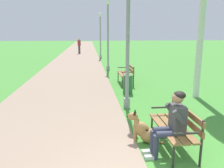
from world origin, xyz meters
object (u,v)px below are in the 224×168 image
(lamp_post_far, at_px, (100,35))
(park_bench_mid, at_px, (127,72))
(person_seated_on_near_bench, at_px, (172,121))
(lamp_post_mid, at_px, (108,34))
(lamp_post_near, at_px, (128,43))
(pedestrian_distant, at_px, (79,46))
(park_bench_near, at_px, (176,124))
(dog_shepherd, at_px, (144,131))
(litter_bin, at_px, (128,84))

(lamp_post_far, bearing_deg, park_bench_mid, -86.43)
(person_seated_on_near_bench, relative_size, lamp_post_far, 0.32)
(lamp_post_mid, relative_size, lamp_post_far, 1.07)
(lamp_post_near, bearing_deg, person_seated_on_near_bench, -83.16)
(person_seated_on_near_bench, xyz_separation_m, pedestrian_distant, (-2.42, 21.20, 0.16))
(pedestrian_distant, bearing_deg, lamp_post_far, -67.09)
(park_bench_mid, xyz_separation_m, pedestrian_distant, (-2.62, 14.87, 0.33))
(park_bench_mid, bearing_deg, park_bench_near, -89.99)
(dog_shepherd, relative_size, lamp_post_mid, 0.20)
(lamp_post_far, distance_m, litter_bin, 12.02)
(lamp_post_mid, distance_m, litter_bin, 5.76)
(litter_bin, relative_size, pedestrian_distant, 0.42)
(lamp_post_far, xyz_separation_m, litter_bin, (0.39, -11.90, -1.65))
(park_bench_mid, relative_size, dog_shepherd, 1.85)
(dog_shepherd, bearing_deg, lamp_post_mid, 89.68)
(lamp_post_near, relative_size, pedestrian_distant, 2.31)
(litter_bin, height_order, pedestrian_distant, pedestrian_distant)
(park_bench_near, distance_m, litter_bin, 4.33)
(park_bench_mid, xyz_separation_m, dog_shepherd, (-0.58, -5.75, -0.25))
(dog_shepherd, xyz_separation_m, lamp_post_near, (0.02, 2.31, 1.72))
(lamp_post_near, xyz_separation_m, litter_bin, (0.31, 1.69, -1.63))
(park_bench_mid, xyz_separation_m, person_seated_on_near_bench, (-0.21, -6.33, 0.17))
(park_bench_near, relative_size, litter_bin, 2.14)
(lamp_post_far, bearing_deg, park_bench_near, -87.76)
(lamp_post_near, relative_size, litter_bin, 5.46)
(person_seated_on_near_bench, distance_m, dog_shepherd, 0.81)
(park_bench_mid, xyz_separation_m, litter_bin, (-0.24, -1.74, -0.16))
(park_bench_near, relative_size, lamp_post_mid, 0.36)
(lamp_post_mid, distance_m, lamp_post_far, 6.44)
(lamp_post_mid, bearing_deg, pedestrian_distant, 100.67)
(person_seated_on_near_bench, xyz_separation_m, lamp_post_mid, (-0.32, 10.05, 1.46))
(lamp_post_near, distance_m, pedestrian_distant, 18.45)
(lamp_post_near, xyz_separation_m, pedestrian_distant, (-2.07, 18.30, -1.14))
(person_seated_on_near_bench, relative_size, lamp_post_mid, 0.30)
(park_bench_mid, height_order, litter_bin, park_bench_mid)
(park_bench_near, relative_size, dog_shepherd, 1.85)
(lamp_post_near, bearing_deg, litter_bin, 79.52)
(park_bench_near, height_order, litter_bin, park_bench_near)
(pedestrian_distant, bearing_deg, park_bench_near, -82.85)
(dog_shepherd, height_order, lamp_post_far, lamp_post_far)
(litter_bin, bearing_deg, park_bench_mid, 82.15)
(dog_shepherd, relative_size, lamp_post_near, 0.21)
(park_bench_mid, bearing_deg, lamp_post_far, 93.57)
(park_bench_mid, bearing_deg, person_seated_on_near_bench, -91.86)
(lamp_post_mid, bearing_deg, park_bench_near, -86.93)
(park_bench_mid, relative_size, person_seated_on_near_bench, 1.20)
(lamp_post_mid, xyz_separation_m, litter_bin, (0.28, -5.46, -1.79))
(lamp_post_far, distance_m, pedestrian_distant, 5.24)
(dog_shepherd, distance_m, litter_bin, 4.02)
(park_bench_mid, height_order, lamp_post_far, lamp_post_far)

